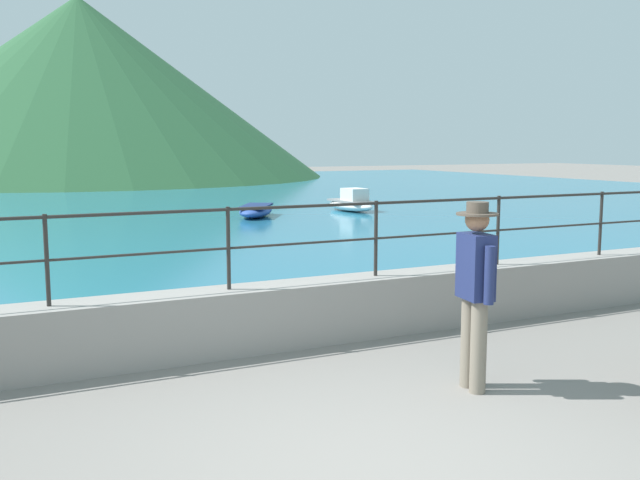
# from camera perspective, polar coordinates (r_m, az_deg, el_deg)

# --- Properties ---
(ground_plane) EXTENTS (120.00, 120.00, 0.00)m
(ground_plane) POSITION_cam_1_polar(r_m,az_deg,el_deg) (5.30, 4.79, -17.72)
(ground_plane) COLOR slate
(promenade_wall) EXTENTS (20.00, 0.56, 0.70)m
(promenade_wall) POSITION_cam_1_polar(r_m,az_deg,el_deg) (7.94, -7.19, -6.38)
(promenade_wall) COLOR gray
(promenade_wall) RESTS_ON ground
(railing) EXTENTS (18.44, 0.04, 0.90)m
(railing) POSITION_cam_1_polar(r_m,az_deg,el_deg) (7.76, -7.31, 0.62)
(railing) COLOR #282623
(railing) RESTS_ON promenade_wall
(lake_water) EXTENTS (64.00, 44.32, 0.06)m
(lake_water) POSITION_cam_1_polar(r_m,az_deg,el_deg) (30.12, -21.35, 2.88)
(lake_water) COLOR #236B89
(lake_water) RESTS_ON ground
(hill_main) EXTENTS (31.70, 31.70, 11.74)m
(hill_main) POSITION_cam_1_polar(r_m,az_deg,el_deg) (50.56, -18.47, 11.36)
(hill_main) COLOR #285633
(hill_main) RESTS_ON ground
(person_walking) EXTENTS (0.38, 0.56, 1.75)m
(person_walking) POSITION_cam_1_polar(r_m,az_deg,el_deg) (6.71, 12.23, -3.60)
(person_walking) COLOR slate
(person_walking) RESTS_ON ground
(boat_1) EXTENTS (1.97, 2.43, 0.36)m
(boat_1) POSITION_cam_1_polar(r_m,az_deg,el_deg) (21.86, -5.12, 2.35)
(boat_1) COLOR #2D4C9E
(boat_1) RESTS_ON lake_water
(boat_2) EXTENTS (1.00, 2.34, 0.76)m
(boat_2) POSITION_cam_1_polar(r_m,az_deg,el_deg) (23.69, 2.51, 2.96)
(boat_2) COLOR white
(boat_2) RESTS_ON lake_water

